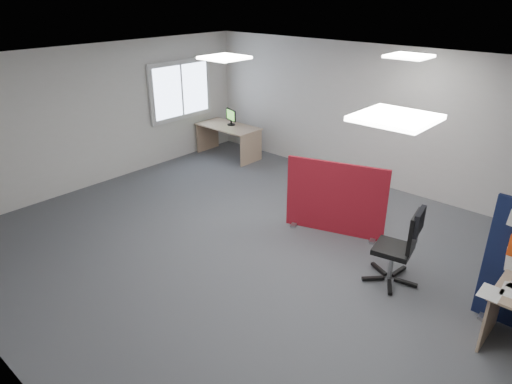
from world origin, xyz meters
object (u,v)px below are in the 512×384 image
Objects in this scene: red_divider at (335,199)px; second_desk at (230,133)px; monitor_second at (231,116)px; office_chair at (403,242)px.

red_divider is 1.03× the size of second_desk.
monitor_second reaches higher than second_desk.
office_chair is at bearing -4.86° from monitor_second.
monitor_second is 0.36× the size of office_chair.
second_desk is at bearing -75.89° from monitor_second.
monitor_second is at bearing 86.57° from second_desk.
red_divider is 4.13m from second_desk.
red_divider is 1.39× the size of office_chair.
monitor_second is at bearing 139.84° from red_divider.
second_desk is (-3.85, 1.50, -0.04)m from red_divider.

